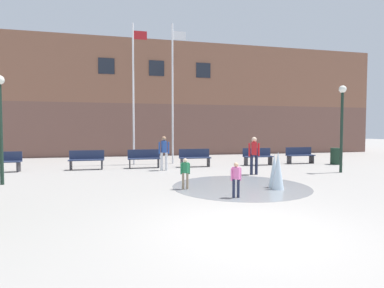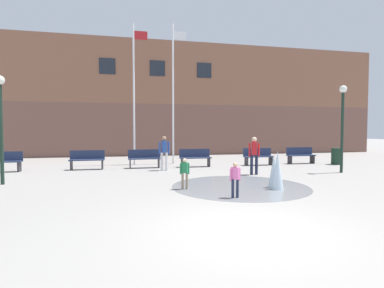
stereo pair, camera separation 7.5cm
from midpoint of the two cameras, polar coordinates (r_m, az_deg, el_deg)
ground_plane at (r=5.94m, az=10.79°, el=-15.78°), size 100.00×100.00×0.00m
library_building at (r=25.14m, az=-7.19°, el=7.99°), size 36.00×6.05×8.45m
splash_fountain at (r=10.05m, az=13.73°, el=-5.91°), size 4.55×4.55×1.21m
park_bench_far_left at (r=15.87m, az=-32.28°, el=-2.80°), size 1.60×0.44×0.91m
park_bench_left_of_flagpoles at (r=15.11m, az=-19.21°, el=-2.80°), size 1.60×0.44×0.91m
park_bench_under_left_flagpole at (r=15.08m, az=-8.91°, el=-2.69°), size 1.60×0.44×0.91m
park_bench_center at (r=15.32m, az=0.75°, el=-2.57°), size 1.60×0.44×0.91m
park_bench_near_trashcan at (r=16.44m, az=12.62°, el=-2.28°), size 1.60×0.44×0.91m
park_bench_far_right at (r=17.89m, az=20.08°, el=-1.98°), size 1.60×0.44×0.91m
child_running at (r=9.50m, az=-1.18°, el=-5.19°), size 0.31×0.23×0.99m
teen_by_trashcan at (r=13.94m, az=-5.17°, el=-1.23°), size 0.50×0.35×1.59m
adult_watching at (r=12.81m, az=11.92°, el=-1.62°), size 0.50×0.39×1.59m
child_with_pink_shirt at (r=8.39m, az=8.48°, el=-6.26°), size 0.31×0.24×0.99m
flagpole_left at (r=16.75m, az=-10.78°, el=10.07°), size 0.80×0.10×7.62m
flagpole_right at (r=16.95m, az=-3.40°, el=10.25°), size 0.80×0.10×7.75m
lamp_post_left_lane at (r=12.17m, az=-32.51°, el=4.98°), size 0.32×0.32×3.74m
lamp_post_right_lane at (r=14.74m, az=26.88°, el=4.83°), size 0.32×0.32×3.83m
trash_can at (r=18.19m, az=25.95°, el=-2.11°), size 0.56×0.56×0.90m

